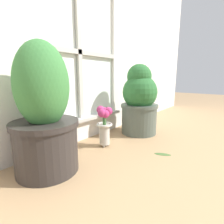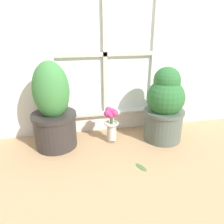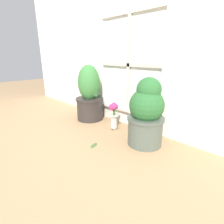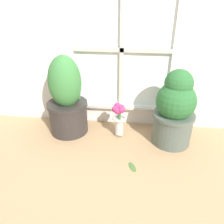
% 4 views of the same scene
% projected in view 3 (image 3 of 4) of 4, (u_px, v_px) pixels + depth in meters
% --- Properties ---
extents(ground_plane, '(10.00, 10.00, 0.00)m').
position_uv_depth(ground_plane, '(86.00, 140.00, 1.73)').
color(ground_plane, tan).
extents(wall_with_window, '(4.40, 0.10, 2.50)m').
position_uv_depth(wall_with_window, '(131.00, 6.00, 1.77)').
color(wall_with_window, silver).
rests_on(wall_with_window, ground_plane).
extents(potted_plant_left, '(0.35, 0.35, 0.69)m').
position_uv_depth(potted_plant_left, '(90.00, 96.00, 2.21)').
color(potted_plant_left, '#2D2826').
rests_on(potted_plant_left, ground_plane).
extents(potted_plant_right, '(0.34, 0.34, 0.63)m').
position_uv_depth(potted_plant_right, '(146.00, 114.00, 1.57)').
color(potted_plant_right, '#4C564C').
rests_on(potted_plant_right, ground_plane).
extents(flower_vase, '(0.12, 0.12, 0.31)m').
position_uv_depth(flower_vase, '(114.00, 114.00, 1.93)').
color(flower_vase, '#BCB7AD').
rests_on(flower_vase, ground_plane).
extents(fallen_leaf, '(0.08, 0.12, 0.01)m').
position_uv_depth(fallen_leaf, '(94.00, 145.00, 1.62)').
color(fallen_leaf, '#476633').
rests_on(fallen_leaf, ground_plane).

